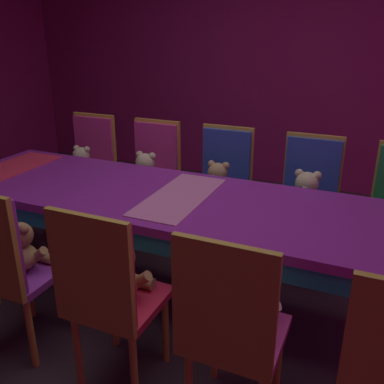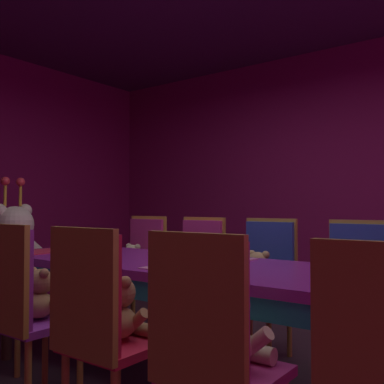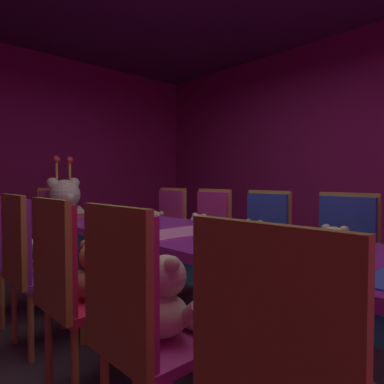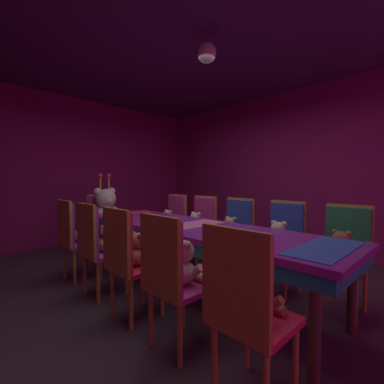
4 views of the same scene
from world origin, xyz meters
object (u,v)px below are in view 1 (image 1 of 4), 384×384
(chair_left_2, at_px, (103,287))
(chair_right_4, at_px, (92,159))
(chair_right_1, at_px, (309,190))
(teddy_right_1, at_px, (305,197))
(teddy_right_2, at_px, (217,184))
(teddy_right_4, at_px, (82,165))
(teddy_left_2, at_px, (121,273))
(teddy_left_3, at_px, (23,249))
(chair_right_3, at_px, (154,168))
(teddy_left_1, at_px, (240,300))
(chair_left_1, at_px, (229,321))
(teddy_right_3, at_px, (145,174))
(chair_right_2, at_px, (224,177))
(banquet_table, at_px, (180,209))
(chair_left_3, at_px, (1,258))

(chair_left_2, xyz_separation_m, chair_right_4, (1.63, 1.25, 0.00))
(chair_right_1, relative_size, teddy_right_1, 2.89)
(chair_right_1, height_order, chair_right_4, same)
(teddy_right_2, xyz_separation_m, teddy_right_4, (-0.01, 1.24, -0.01))
(teddy_left_2, relative_size, teddy_right_2, 0.99)
(chair_right_1, bearing_deg, teddy_left_3, -40.64)
(chair_right_3, bearing_deg, teddy_left_1, 39.50)
(chair_left_1, relative_size, teddy_left_3, 3.31)
(chair_left_2, height_order, teddy_right_3, chair_left_2)
(teddy_right_3, bearing_deg, chair_left_1, 39.47)
(teddy_right_1, distance_m, teddy_right_3, 1.26)
(chair_right_2, bearing_deg, chair_left_1, 20.37)
(banquet_table, height_order, teddy_right_3, teddy_right_3)
(chair_left_3, distance_m, teddy_left_3, 0.14)
(chair_right_1, distance_m, teddy_right_2, 0.67)
(banquet_table, distance_m, chair_right_4, 1.50)
(chair_right_1, bearing_deg, chair_left_3, -38.03)
(chair_left_2, xyz_separation_m, teddy_left_3, (0.15, 0.62, -0.02))
(chair_right_4, bearing_deg, chair_left_3, 21.10)
(chair_left_3, distance_m, teddy_right_4, 1.60)
(teddy_right_3, bearing_deg, chair_right_2, 104.54)
(chair_left_1, relative_size, teddy_left_2, 3.11)
(teddy_right_1, xyz_separation_m, teddy_right_3, (-0.00, 1.26, -0.01))
(chair_right_4, bearing_deg, teddy_left_3, 22.95)
(banquet_table, bearing_deg, chair_left_3, 142.07)
(chair_right_1, relative_size, chair_right_4, 1.00)
(chair_right_3, relative_size, teddy_right_4, 3.23)
(teddy_left_1, distance_m, teddy_right_2, 1.48)
(teddy_right_1, bearing_deg, banquet_table, -43.73)
(teddy_left_3, bearing_deg, teddy_right_4, 25.13)
(teddy_left_1, distance_m, teddy_right_1, 1.33)
(teddy_left_2, distance_m, teddy_right_2, 1.35)
(teddy_left_1, distance_m, chair_right_1, 1.48)
(teddy_right_1, distance_m, chair_right_3, 1.27)
(teddy_right_3, xyz_separation_m, teddy_right_4, (0.00, 0.63, -0.01))
(teddy_left_1, xyz_separation_m, teddy_right_1, (1.33, -0.05, -0.00))
(chair_left_3, height_order, teddy_right_2, chair_left_3)
(teddy_left_3, bearing_deg, chair_right_4, 22.95)
(chair_left_1, height_order, chair_right_2, same)
(teddy_left_3, relative_size, teddy_right_2, 0.93)
(chair_left_1, xyz_separation_m, chair_right_4, (1.63, 1.84, 0.00))
(chair_right_2, height_order, teddy_right_4, chair_right_2)
(teddy_left_1, bearing_deg, teddy_right_4, 54.06)
(chair_left_3, relative_size, teddy_right_3, 3.02)
(chair_left_2, height_order, chair_right_3, same)
(chair_right_1, bearing_deg, banquet_table, -38.14)
(chair_left_3, bearing_deg, chair_right_3, -0.03)
(teddy_right_3, relative_size, teddy_right_4, 1.07)
(chair_left_1, height_order, teddy_right_3, chair_left_1)
(teddy_left_2, bearing_deg, teddy_left_1, -89.88)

